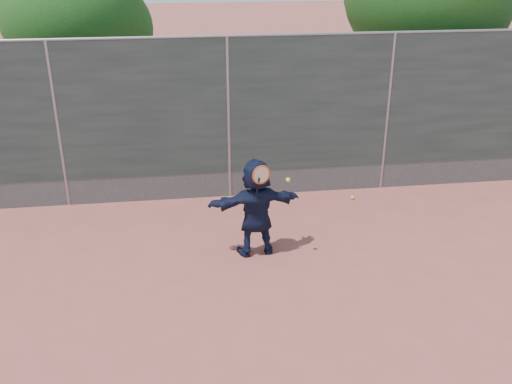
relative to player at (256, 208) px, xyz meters
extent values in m
plane|color=#9E4C42|center=(-0.20, -1.30, -0.78)|extent=(80.00, 80.00, 0.00)
imported|color=#121833|center=(0.00, 0.00, 0.00)|extent=(1.48, 0.62, 1.55)
sphere|color=#C0FB37|center=(2.08, 1.72, -0.74)|extent=(0.07, 0.07, 0.07)
cube|color=#38423D|center=(-0.20, 2.20, 0.97)|extent=(20.00, 0.04, 2.50)
cube|color=slate|center=(-0.20, 2.20, -0.53)|extent=(20.00, 0.03, 0.50)
cylinder|color=gray|center=(-0.20, 2.20, 2.22)|extent=(20.00, 0.05, 0.05)
cylinder|color=gray|center=(-3.20, 2.20, 0.72)|extent=(0.06, 0.06, 3.00)
cylinder|color=gray|center=(-0.20, 2.20, 0.72)|extent=(0.06, 0.06, 3.00)
cylinder|color=gray|center=(2.80, 2.20, 0.72)|extent=(0.06, 0.06, 3.00)
torus|color=#CC4313|center=(0.05, -0.20, 0.62)|extent=(0.29, 0.12, 0.29)
cylinder|color=beige|center=(0.05, -0.20, 0.62)|extent=(0.24, 0.09, 0.25)
cylinder|color=black|center=(0.00, -0.18, 0.42)|extent=(0.07, 0.13, 0.33)
sphere|color=#C0FB37|center=(0.44, -0.21, 0.52)|extent=(0.07, 0.07, 0.07)
cylinder|color=#382314|center=(4.30, 4.40, 0.52)|extent=(0.28, 0.28, 2.60)
sphere|color=#23561C|center=(5.02, 4.60, 2.45)|extent=(2.52, 2.52, 2.52)
cylinder|color=#382314|center=(-3.20, 5.20, 0.32)|extent=(0.28, 0.28, 2.20)
sphere|color=#23561C|center=(-3.20, 5.20, 2.25)|extent=(3.00, 3.00, 3.00)
sphere|color=#23561C|center=(-2.60, 5.40, 1.95)|extent=(2.10, 2.10, 2.10)
cone|color=#387226|center=(0.05, 2.08, -0.65)|extent=(0.03, 0.03, 0.26)
cone|color=#387226|center=(0.35, 2.10, -0.63)|extent=(0.03, 0.03, 0.30)
cone|color=#387226|center=(-0.30, 2.06, -0.67)|extent=(0.03, 0.03, 0.22)
camera|label=1|loc=(-1.06, -7.75, 3.74)|focal=40.00mm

